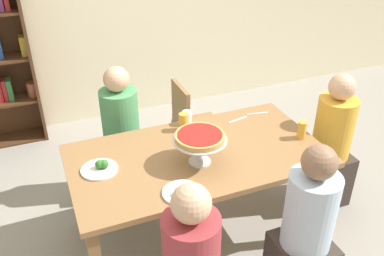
% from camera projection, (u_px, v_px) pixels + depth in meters
% --- Properties ---
extents(ground_plane, '(12.00, 12.00, 0.00)m').
position_uv_depth(ground_plane, '(197.00, 232.00, 3.25)').
color(ground_plane, gray).
extents(dining_table, '(1.74, 0.94, 0.74)m').
position_uv_depth(dining_table, '(197.00, 164.00, 2.91)').
color(dining_table, olive).
rests_on(dining_table, ground_plane).
extents(diner_near_right, '(0.34, 0.34, 1.15)m').
position_uv_depth(diner_near_right, '(305.00, 237.00, 2.53)').
color(diner_near_right, '#382D28').
rests_on(diner_near_right, ground_plane).
extents(diner_far_left, '(0.34, 0.34, 1.15)m').
position_uv_depth(diner_far_left, '(122.00, 141.00, 3.47)').
color(diner_far_left, '#382D28').
rests_on(diner_far_left, ground_plane).
extents(diner_head_east, '(0.34, 0.34, 1.15)m').
position_uv_depth(diner_head_east, '(329.00, 150.00, 3.35)').
color(diner_head_east, '#382D28').
rests_on(diner_head_east, ground_plane).
extents(chair_far_right, '(0.40, 0.40, 0.87)m').
position_uv_depth(chair_far_right, '(192.00, 123.00, 3.73)').
color(chair_far_right, olive).
rests_on(chair_far_right, ground_plane).
extents(deep_dish_pizza_stand, '(0.36, 0.36, 0.22)m').
position_uv_depth(deep_dish_pizza_stand, '(200.00, 139.00, 2.69)').
color(deep_dish_pizza_stand, silver).
rests_on(deep_dish_pizza_stand, dining_table).
extents(salad_plate_near_diner, '(0.24, 0.24, 0.07)m').
position_uv_depth(salad_plate_near_diner, '(100.00, 168.00, 2.70)').
color(salad_plate_near_diner, white).
rests_on(salad_plate_near_diner, dining_table).
extents(salad_plate_far_diner, '(0.24, 0.24, 0.06)m').
position_uv_depth(salad_plate_far_diner, '(182.00, 192.00, 2.49)').
color(salad_plate_far_diner, white).
rests_on(salad_plate_far_diner, dining_table).
extents(beer_glass_amber_tall, '(0.06, 0.06, 0.13)m').
position_uv_depth(beer_glass_amber_tall, '(302.00, 130.00, 3.01)').
color(beer_glass_amber_tall, gold).
rests_on(beer_glass_amber_tall, dining_table).
extents(beer_glass_amber_short, '(0.07, 0.07, 0.14)m').
position_uv_depth(beer_glass_amber_short, '(184.00, 122.00, 3.11)').
color(beer_glass_amber_short, gold).
rests_on(beer_glass_amber_short, dining_table).
extents(water_glass_clear_near, '(0.08, 0.08, 0.11)m').
position_uv_depth(water_glass_clear_near, '(187.00, 118.00, 3.19)').
color(water_glass_clear_near, white).
rests_on(water_glass_clear_near, dining_table).
extents(cutlery_fork_near, '(0.18, 0.05, 0.00)m').
position_uv_depth(cutlery_fork_near, '(257.00, 113.00, 3.36)').
color(cutlery_fork_near, silver).
rests_on(cutlery_fork_near, dining_table).
extents(cutlery_knife_near, '(0.18, 0.05, 0.00)m').
position_uv_depth(cutlery_knife_near, '(238.00, 120.00, 3.27)').
color(cutlery_knife_near, silver).
rests_on(cutlery_knife_near, dining_table).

